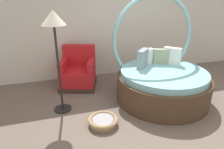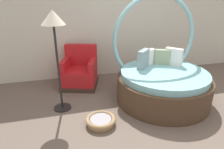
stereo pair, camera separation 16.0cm
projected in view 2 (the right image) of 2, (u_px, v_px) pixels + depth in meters
name	position (u px, v px, depth m)	size (l,w,h in m)	color
ground_plane	(167.00, 120.00, 3.47)	(8.00, 8.00, 0.02)	#66564C
back_wall	(126.00, 24.00, 5.17)	(8.00, 0.12, 2.64)	beige
round_daybed	(162.00, 80.00, 4.02)	(1.87, 1.87, 2.09)	#473323
red_armchair	(80.00, 72.00, 4.69)	(1.00, 1.00, 0.94)	#38281E
pet_basket	(101.00, 121.00, 3.31)	(0.51, 0.51, 0.13)	#9E7F56
floor_lamp	(54.00, 28.00, 3.24)	(0.40, 0.40, 1.82)	black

